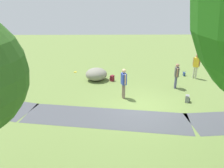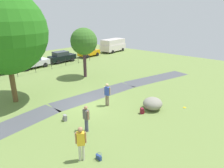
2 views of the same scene
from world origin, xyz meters
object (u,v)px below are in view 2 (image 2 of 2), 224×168
Objects in this scene: young_tree_near_path at (84,42)px; parked_sedan_red at (62,57)px; large_shade_tree at (4,32)px; man_near_boulder at (86,117)px; spare_backpack_on_lawn at (65,118)px; parked_compact_green at (32,62)px; handbag_on_grass at (99,157)px; parked_hatchback_blue at (89,52)px; woman_with_handbag at (81,141)px; delivery_van at (113,45)px; passerby_on_path at (107,93)px; frisbee_on_grass at (185,108)px; lawn_boulder at (153,104)px; backpack_by_boulder at (142,111)px.

young_tree_near_path reaches higher than parked_sedan_red.
large_shade_tree is 5.19× the size of man_near_boulder.
man_near_boulder is 4.09× the size of spare_backpack_on_lawn.
parked_compact_green is at bearing 54.21° from large_shade_tree.
parked_compact_green is (-1.90, 7.99, -3.07)m from young_tree_near_path.
handbag_on_grass is at bearing -121.75° from parked_sedan_red.
spare_backpack_on_lawn is at bearing 73.74° from handbag_on_grass.
parked_compact_green is (6.32, 8.77, -4.61)m from large_shade_tree.
parked_hatchback_blue is at bearing 28.32° from large_shade_tree.
woman_with_handbag is at bearing -133.93° from parked_hatchback_blue.
young_tree_near_path is 9.01m from parked_sedan_red.
man_near_boulder is 27.05m from delivery_van.
passerby_on_path reaches higher than parked_sedan_red.
parked_compact_green is at bearing 81.94° from passerby_on_path.
spare_backpack_on_lawn is 1.68× the size of frisbee_on_grass.
handbag_on_grass is 21.98m from parked_sedan_red.
young_tree_near_path reaches higher than passerby_on_path.
parked_hatchback_blue is (15.47, 16.30, -0.14)m from man_near_boulder.
passerby_on_path reaches higher than parked_hatchback_blue.
woman_with_handbag is at bearing -96.99° from large_shade_tree.
parked_sedan_red is 0.77× the size of delivery_van.
parked_compact_green is 4.65m from parked_sedan_red.
passerby_on_path is 0.35× the size of delivery_van.
spare_backpack_on_lawn is 0.10× the size of parked_hatchback_blue.
parked_compact_green is (5.65, 14.33, 0.61)m from spare_backpack_on_lawn.
backpack_by_boulder is (-1.10, 0.19, -0.25)m from lawn_boulder.
parked_compact_green is (2.11, 14.89, -0.23)m from passerby_on_path.
parked_compact_green is 9.92m from parked_hatchback_blue.
parked_sedan_red is at bearing 179.50° from parked_hatchback_blue.
large_shade_tree is at bearing -151.68° from parked_hatchback_blue.
passerby_on_path is (4.22, -6.12, -4.37)m from large_shade_tree.
parked_sedan_red is at bearing 58.04° from man_near_boulder.
woman_with_handbag reaches higher than man_near_boulder.
delivery_van is at bearing 36.99° from man_near_boulder.
man_near_boulder is 0.92× the size of passerby_on_path.
young_tree_near_path reaches higher than frisbee_on_grass.
large_shade_tree is 25.63× the size of handbag_on_grass.
passerby_on_path is at bearing 22.56° from man_near_boulder.
lawn_boulder is 4.28× the size of spare_backpack_on_lawn.
frisbee_on_grass is at bearing -85.96° from parked_compact_green.
delivery_van is at bearing -0.40° from parked_sedan_red.
young_tree_near_path is 14.33m from handbag_on_grass.
large_shade_tree is 4.78× the size of passerby_on_path.
parked_sedan_red is (4.65, 0.03, -0.00)m from parked_compact_green.
backpack_by_boulder is (4.07, -1.32, -0.75)m from man_near_boulder.
large_shade_tree is at bearing 118.63° from backpack_by_boulder.
spare_backpack_on_lawn is at bearing -111.52° from parked_compact_green.
parked_compact_green reaches higher than spare_backpack_on_lawn.
man_near_boulder reaches higher than handbag_on_grass.
large_shade_tree is at bearing 125.51° from frisbee_on_grass.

